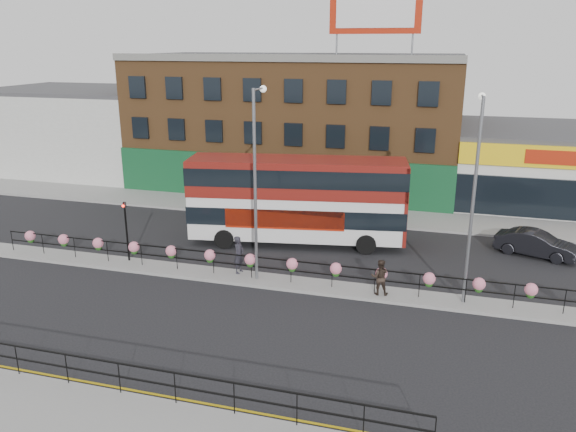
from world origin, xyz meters
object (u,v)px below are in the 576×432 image
(car, at_px, (536,244))
(lamp_column_east, at_px, (475,184))
(pedestrian_b, at_px, (380,277))
(lamp_column_west, at_px, (256,169))
(double_decker_bus, at_px, (298,192))
(pedestrian_a, at_px, (239,255))

(car, xyz_separation_m, lamp_column_east, (-3.86, -7.10, 4.80))
(pedestrian_b, relative_size, lamp_column_west, 0.18)
(double_decker_bus, distance_m, car, 13.33)
(car, height_order, lamp_column_west, lamp_column_west)
(pedestrian_b, height_order, lamp_column_east, lamp_column_east)
(car, distance_m, pedestrian_b, 10.69)
(car, height_order, lamp_column_east, lamp_column_east)
(double_decker_bus, height_order, pedestrian_a, double_decker_bus)
(double_decker_bus, xyz_separation_m, lamp_column_east, (9.17, -5.56, 2.45))
(pedestrian_b, bearing_deg, lamp_column_east, -179.72)
(double_decker_bus, distance_m, lamp_column_west, 6.20)
(car, bearing_deg, double_decker_bus, 115.53)
(double_decker_bus, bearing_deg, car, 6.74)
(pedestrian_a, distance_m, pedestrian_b, 7.08)
(pedestrian_a, relative_size, pedestrian_b, 1.13)
(car, height_order, pedestrian_b, pedestrian_b)
(double_decker_bus, height_order, lamp_column_west, lamp_column_west)
(pedestrian_a, bearing_deg, lamp_column_east, -83.57)
(pedestrian_b, distance_m, lamp_column_west, 7.51)
(lamp_column_west, distance_m, lamp_column_east, 9.65)
(double_decker_bus, bearing_deg, lamp_column_east, -31.20)
(pedestrian_a, height_order, lamp_column_east, lamp_column_east)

